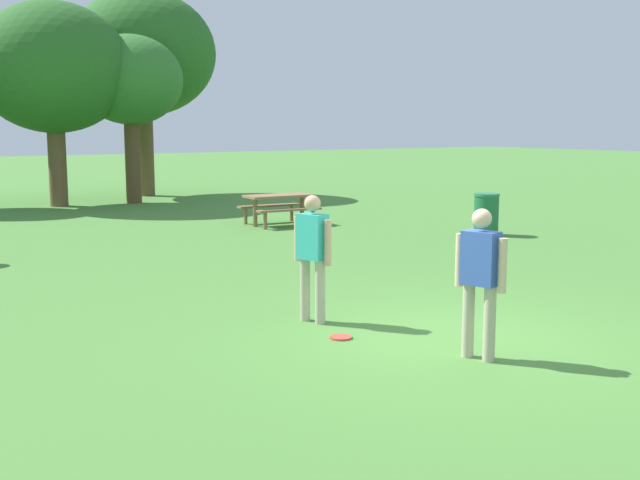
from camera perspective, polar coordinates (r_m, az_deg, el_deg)
The scene contains 9 objects.
ground_plane at distance 9.45m, azimuth 9.71°, elevation -7.15°, with size 120.00×120.00×0.00m, color #4C8438.
person_thrower at distance 9.92m, azimuth -0.55°, elevation -0.72°, with size 0.32×0.59×1.64m.
person_catcher at distance 8.51m, azimuth 11.62°, elevation -2.42°, with size 0.32×0.59×1.64m.
frisbee at distance 9.36m, azimuth 1.52°, elevation -7.11°, with size 0.27×0.27×0.03m, color #E04733.
picnic_table_far at distance 19.76m, azimuth -3.02°, elevation 2.73°, with size 1.77×1.51×0.77m.
trash_can_beside_table at distance 18.33m, azimuth 12.04°, elevation 1.86°, with size 0.59×0.59×0.96m.
tree_slender_mid at distance 25.65m, azimuth -18.92°, elevation 11.77°, with size 4.68×4.68×6.23m.
tree_back_left at distance 26.00m, azimuth -13.69°, elevation 11.18°, with size 3.34×3.34×5.35m.
tree_back_right at distance 28.67m, azimuth -12.82°, elevation 13.08°, with size 5.09×5.09×7.15m.
Camera 1 is at (-6.17, -6.71, 2.52)m, focal length 43.83 mm.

